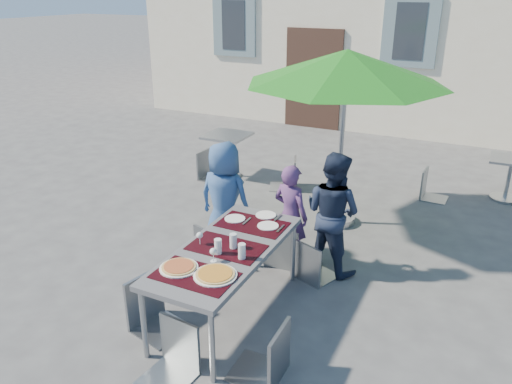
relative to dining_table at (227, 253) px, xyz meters
The scene contains 21 objects.
ground 0.82m from the dining_table, 53.20° to the right, with size 90.00×90.00×0.00m, color #464649.
dining_table is the anchor object (origin of this frame).
pizza_near_left 0.56m from the dining_table, 109.53° to the right, with size 0.34×0.34×0.03m.
pizza_near_right 0.52m from the dining_table, 71.56° to the right, with size 0.38×0.38×0.03m.
glassware 0.17m from the dining_table, 62.29° to the right, with size 0.55×0.36×0.15m.
place_settings 0.65m from the dining_table, 90.09° to the left, with size 0.65×0.45×0.01m.
child_0 1.30m from the dining_table, 120.19° to the left, with size 0.68×0.44×1.39m, color #315288.
child_1 1.22m from the dining_table, 82.35° to the left, with size 0.45×0.29×1.22m, color #583267.
child_2 1.44m from the dining_table, 64.17° to the left, with size 0.68×0.39×1.41m, color #1B243C.
chair_0 1.08m from the dining_table, 129.40° to the left, with size 0.48×0.49×0.86m.
chair_1 1.14m from the dining_table, 83.86° to the left, with size 0.44×0.44×0.93m.
chair_2 1.12m from the dining_table, 61.38° to the left, with size 0.51×0.51×0.88m.
chair_3 0.74m from the dining_table, 139.01° to the right, with size 0.53×0.53×1.00m.
chair_4 0.96m from the dining_table, 40.52° to the right, with size 0.43×0.43×0.95m.
chair_5 0.94m from the dining_table, 90.50° to the right, with size 0.44×0.45×0.92m.
patio_umbrella 2.89m from the dining_table, 82.49° to the left, with size 2.58×2.58×2.33m.
cafe_table_0 3.94m from the dining_table, 119.04° to the left, with size 0.69×0.69×0.74m.
bg_chair_l_0 3.86m from the dining_table, 123.82° to the left, with size 0.44×0.43×0.91m.
bg_chair_r_0 3.48m from the dining_table, 102.59° to the left, with size 0.54×0.54×0.94m.
cafe_table_1 5.05m from the dining_table, 61.32° to the left, with size 0.62×0.62×0.66m.
bg_chair_l_1 4.19m from the dining_table, 71.15° to the left, with size 0.40×0.40×0.85m.
Camera 1 is at (1.81, -3.26, 3.03)m, focal length 35.00 mm.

